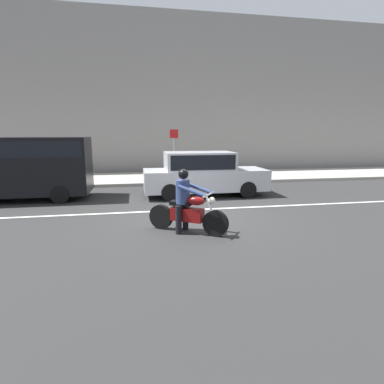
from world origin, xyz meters
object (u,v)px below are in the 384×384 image
(motorcycle_with_rider_denim_blue, at_px, (187,207))
(street_sign_post, at_px, (174,148))
(parked_sedan_silver, at_px, (203,173))
(parked_van_black, at_px, (20,164))

(motorcycle_with_rider_denim_blue, xyz_separation_m, street_sign_post, (0.79, 8.92, 1.02))
(parked_sedan_silver, xyz_separation_m, parked_van_black, (-6.74, 0.38, 0.44))
(motorcycle_with_rider_denim_blue, height_order, parked_van_black, parked_van_black)
(street_sign_post, bearing_deg, parked_van_black, -146.62)
(parked_van_black, bearing_deg, parked_sedan_silver, -3.22)
(motorcycle_with_rider_denim_blue, distance_m, parked_van_black, 7.27)
(street_sign_post, bearing_deg, parked_sedan_silver, -82.50)
(parked_sedan_silver, bearing_deg, motorcycle_with_rider_denim_blue, -107.06)
(parked_sedan_silver, bearing_deg, parked_van_black, 176.78)
(motorcycle_with_rider_denim_blue, xyz_separation_m, parked_van_black, (-5.36, 4.87, 0.69))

